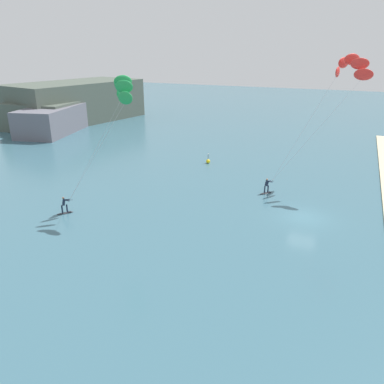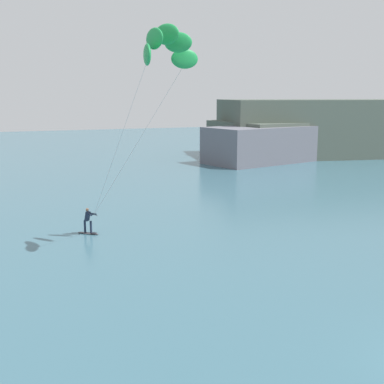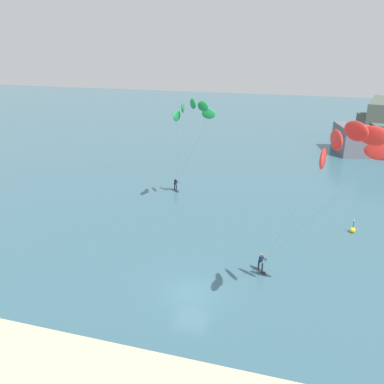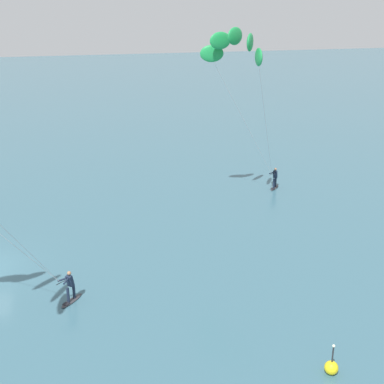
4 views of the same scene
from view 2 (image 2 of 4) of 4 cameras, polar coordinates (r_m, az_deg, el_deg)
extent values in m
ellipsoid|color=#333338|center=(33.09, -11.60, -4.56)|extent=(1.36, 1.27, 0.08)
cube|color=black|center=(32.87, -10.99, -4.55)|extent=(0.40, 0.40, 0.02)
cylinder|color=#192338|center=(33.10, -11.96, -3.80)|extent=(0.14, 0.14, 0.78)
cylinder|color=#192338|center=(32.87, -11.31, -3.88)|extent=(0.14, 0.14, 0.78)
cube|color=#192338|center=(32.82, -11.68, -2.68)|extent=(0.44, 0.44, 0.63)
sphere|color=#9E7051|center=(32.72, -11.71, -1.96)|extent=(0.20, 0.20, 0.20)
cylinder|color=black|center=(32.42, -10.97, -2.54)|extent=(0.36, 0.46, 0.03)
cylinder|color=#192338|center=(32.67, -11.20, -2.39)|extent=(0.56, 0.39, 0.15)
cylinder|color=#192338|center=(32.52, -11.47, -2.47)|extent=(0.25, 0.60, 0.15)
ellipsoid|color=#1E9347|center=(26.69, -5.07, 15.15)|extent=(0.53, 1.59, 1.10)
ellipsoid|color=#1E9347|center=(27.30, -4.24, 16.84)|extent=(0.70, 1.59, 1.10)
ellipsoid|color=#1E9347|center=(28.26, -2.87, 17.31)|extent=(1.20, 1.43, 1.10)
ellipsoid|color=#1E9347|center=(29.16, -1.57, 16.48)|extent=(1.51, 1.06, 1.10)
ellipsoid|color=#1E9347|center=(29.65, -0.84, 14.75)|extent=(1.59, 0.53, 1.10)
cylinder|color=#B2B2B7|center=(29.18, -8.35, 5.15)|extent=(1.99, 5.59, 9.13)
cylinder|color=#B2B2B7|center=(30.58, -6.21, 5.46)|extent=(4.84, 3.43, 9.13)
cube|color=slate|center=(71.00, 10.87, 5.52)|extent=(26.13, 13.22, 4.69)
cube|color=#4C564C|center=(76.32, 11.76, 6.00)|extent=(24.98, 15.92, 5.11)
cube|color=#4C564C|center=(76.84, 14.05, 7.04)|extent=(29.57, 18.27, 8.07)
camera|label=1|loc=(21.59, -93.68, 15.51)|focal=35.07mm
camera|label=3|loc=(27.30, 106.84, 17.77)|focal=38.05mm
camera|label=4|loc=(44.33, 49.04, 14.09)|focal=48.41mm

